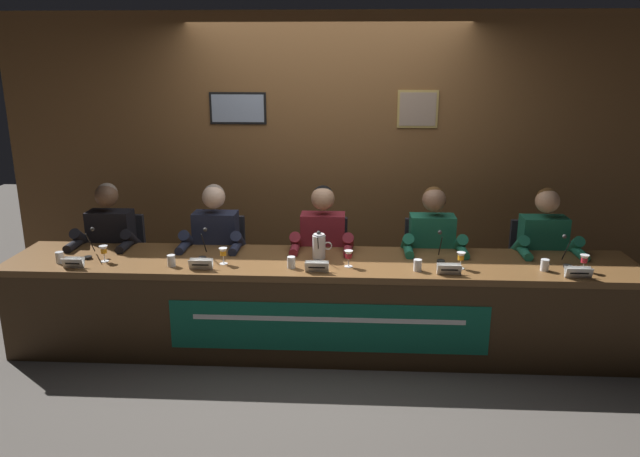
# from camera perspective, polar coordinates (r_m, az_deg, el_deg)

# --- Properties ---
(ground_plane) EXTENTS (12.00, 12.00, 0.00)m
(ground_plane) POSITION_cam_1_polar(r_m,az_deg,el_deg) (4.90, -0.00, -11.00)
(ground_plane) COLOR #4C4742
(wall_back_panelled) EXTENTS (5.96, 0.14, 2.60)m
(wall_back_panelled) POSITION_cam_1_polar(r_m,az_deg,el_deg) (5.68, 0.68, 6.64)
(wall_back_panelled) COLOR brown
(wall_back_panelled) RESTS_ON ground_plane
(conference_table) EXTENTS (4.76, 0.74, 0.72)m
(conference_table) POSITION_cam_1_polar(r_m,az_deg,el_deg) (4.58, -0.06, -5.98)
(conference_table) COLOR brown
(conference_table) RESTS_ON ground_plane
(chair_far_left) EXTENTS (0.44, 0.44, 0.88)m
(chair_far_left) POSITION_cam_1_polar(r_m,az_deg,el_deg) (5.61, -18.24, -3.57)
(chair_far_left) COLOR black
(chair_far_left) RESTS_ON ground_plane
(panelist_far_left) EXTENTS (0.51, 0.48, 1.21)m
(panelist_far_left) POSITION_cam_1_polar(r_m,az_deg,el_deg) (5.35, -19.24, -1.49)
(panelist_far_left) COLOR black
(panelist_far_left) RESTS_ON ground_plane
(nameplate_far_left) EXTENTS (0.15, 0.06, 0.08)m
(nameplate_far_left) POSITION_cam_1_polar(r_m,az_deg,el_deg) (4.79, -22.13, -2.99)
(nameplate_far_left) COLOR white
(nameplate_far_left) RESTS_ON conference_table
(juice_glass_far_left) EXTENTS (0.06, 0.06, 0.12)m
(juice_glass_far_left) POSITION_cam_1_polar(r_m,az_deg,el_deg) (4.84, -19.64, -1.97)
(juice_glass_far_left) COLOR white
(juice_glass_far_left) RESTS_ON conference_table
(water_cup_far_left) EXTENTS (0.06, 0.06, 0.08)m
(water_cup_far_left) POSITION_cam_1_polar(r_m,az_deg,el_deg) (4.95, -23.22, -2.56)
(water_cup_far_left) COLOR silver
(water_cup_far_left) RESTS_ON conference_table
(microphone_far_left) EXTENTS (0.06, 0.17, 0.22)m
(microphone_far_left) POSITION_cam_1_polar(r_m,az_deg,el_deg) (4.99, -20.81, -1.71)
(microphone_far_left) COLOR black
(microphone_far_left) RESTS_ON conference_table
(chair_left) EXTENTS (0.44, 0.44, 0.88)m
(chair_left) POSITION_cam_1_polar(r_m,az_deg,el_deg) (5.35, -9.28, -3.88)
(chair_left) COLOR black
(chair_left) RESTS_ON ground_plane
(panelist_left) EXTENTS (0.51, 0.48, 1.21)m
(panelist_left) POSITION_cam_1_polar(r_m,az_deg,el_deg) (5.08, -9.88, -1.72)
(panelist_left) COLOR black
(panelist_left) RESTS_ON ground_plane
(nameplate_left) EXTENTS (0.17, 0.06, 0.08)m
(nameplate_left) POSITION_cam_1_polar(r_m,az_deg,el_deg) (4.49, -11.12, -3.30)
(nameplate_left) COLOR white
(nameplate_left) RESTS_ON conference_table
(juice_glass_left) EXTENTS (0.06, 0.06, 0.12)m
(juice_glass_left) POSITION_cam_1_polar(r_m,az_deg,el_deg) (4.56, -9.07, -2.28)
(juice_glass_left) COLOR white
(juice_glass_left) RESTS_ON conference_table
(water_cup_left) EXTENTS (0.06, 0.06, 0.08)m
(water_cup_left) POSITION_cam_1_polar(r_m,az_deg,el_deg) (4.61, -13.77, -3.00)
(water_cup_left) COLOR silver
(water_cup_left) RESTS_ON conference_table
(microphone_left) EXTENTS (0.06, 0.17, 0.22)m
(microphone_left) POSITION_cam_1_polar(r_m,az_deg,el_deg) (4.73, -10.87, -1.85)
(microphone_left) COLOR black
(microphone_left) RESTS_ON conference_table
(chair_center) EXTENTS (0.44, 0.44, 0.88)m
(chair_center) POSITION_cam_1_polar(r_m,az_deg,el_deg) (5.23, 0.33, -4.11)
(chair_center) COLOR black
(chair_center) RESTS_ON ground_plane
(panelist_center) EXTENTS (0.51, 0.48, 1.21)m
(panelist_center) POSITION_cam_1_polar(r_m,az_deg,el_deg) (4.96, 0.22, -1.91)
(panelist_center) COLOR black
(panelist_center) RESTS_ON ground_plane
(nameplate_center) EXTENTS (0.17, 0.06, 0.08)m
(nameplate_center) POSITION_cam_1_polar(r_m,az_deg,el_deg) (4.35, -0.30, -3.61)
(nameplate_center) COLOR white
(nameplate_center) RESTS_ON conference_table
(juice_glass_center) EXTENTS (0.06, 0.06, 0.12)m
(juice_glass_center) POSITION_cam_1_polar(r_m,az_deg,el_deg) (4.45, 2.70, -2.55)
(juice_glass_center) COLOR white
(juice_glass_center) RESTS_ON conference_table
(water_cup_center) EXTENTS (0.06, 0.06, 0.08)m
(water_cup_center) POSITION_cam_1_polar(r_m,az_deg,el_deg) (4.44, -2.72, -3.24)
(water_cup_center) COLOR silver
(water_cup_center) RESTS_ON conference_table
(microphone_center) EXTENTS (0.06, 0.17, 0.22)m
(microphone_center) POSITION_cam_1_polar(r_m,az_deg,el_deg) (4.56, -0.18, -2.23)
(microphone_center) COLOR black
(microphone_center) RESTS_ON conference_table
(chair_right) EXTENTS (0.44, 0.44, 0.88)m
(chair_right) POSITION_cam_1_polar(r_m,az_deg,el_deg) (5.27, 10.09, -4.23)
(chair_right) COLOR black
(chair_right) RESTS_ON ground_plane
(panelist_right) EXTENTS (0.51, 0.48, 1.21)m
(panelist_right) POSITION_cam_1_polar(r_m,az_deg,el_deg) (5.00, 10.50, -2.05)
(panelist_right) COLOR black
(panelist_right) RESTS_ON ground_plane
(nameplate_right) EXTENTS (0.17, 0.06, 0.08)m
(nameplate_right) POSITION_cam_1_polar(r_m,az_deg,el_deg) (4.40, 12.02, -3.75)
(nameplate_right) COLOR white
(nameplate_right) RESTS_ON conference_table
(juice_glass_right) EXTENTS (0.06, 0.06, 0.12)m
(juice_glass_right) POSITION_cam_1_polar(r_m,az_deg,el_deg) (4.53, 13.08, -2.65)
(juice_glass_right) COLOR white
(juice_glass_right) RESTS_ON conference_table
(water_cup_right) EXTENTS (0.06, 0.06, 0.08)m
(water_cup_right) POSITION_cam_1_polar(r_m,az_deg,el_deg) (4.44, 9.14, -3.47)
(water_cup_right) COLOR silver
(water_cup_right) RESTS_ON conference_table
(microphone_right) EXTENTS (0.06, 0.17, 0.22)m
(microphone_right) POSITION_cam_1_polar(r_m,az_deg,el_deg) (4.67, 11.23, -2.13)
(microphone_right) COLOR black
(microphone_right) RESTS_ON conference_table
(chair_far_right) EXTENTS (0.44, 0.44, 0.88)m
(chair_far_right) POSITION_cam_1_polar(r_m,az_deg,el_deg) (5.45, 19.46, -4.23)
(chair_far_right) COLOR black
(chair_far_right) RESTS_ON ground_plane
(panelist_far_right) EXTENTS (0.51, 0.48, 1.21)m
(panelist_far_right) POSITION_cam_1_polar(r_m,az_deg,el_deg) (5.19, 20.32, -2.12)
(panelist_far_right) COLOR black
(panelist_far_right) RESTS_ON ground_plane
(nameplate_far_right) EXTENTS (0.18, 0.06, 0.08)m
(nameplate_far_right) POSITION_cam_1_polar(r_m,az_deg,el_deg) (4.61, 23.09, -3.82)
(nameplate_far_right) COLOR white
(nameplate_far_right) RESTS_ON conference_table
(juice_glass_far_right) EXTENTS (0.06, 0.06, 0.12)m
(juice_glass_far_right) POSITION_cam_1_polar(r_m,az_deg,el_deg) (4.75, 23.54, -2.72)
(juice_glass_far_right) COLOR white
(juice_glass_far_right) RESTS_ON conference_table
(water_cup_far_right) EXTENTS (0.06, 0.06, 0.08)m
(water_cup_far_right) POSITION_cam_1_polar(r_m,az_deg,el_deg) (4.67, 20.33, -3.29)
(water_cup_far_right) COLOR silver
(water_cup_far_right) RESTS_ON conference_table
(microphone_far_right) EXTENTS (0.06, 0.17, 0.22)m
(microphone_far_right) POSITION_cam_1_polar(r_m,az_deg,el_deg) (4.83, 22.12, -2.41)
(microphone_far_right) COLOR black
(microphone_far_right) RESTS_ON conference_table
(water_pitcher_central) EXTENTS (0.15, 0.10, 0.21)m
(water_pitcher_central) POSITION_cam_1_polar(r_m,az_deg,el_deg) (4.63, -0.08, -1.68)
(water_pitcher_central) COLOR silver
(water_pitcher_central) RESTS_ON conference_table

